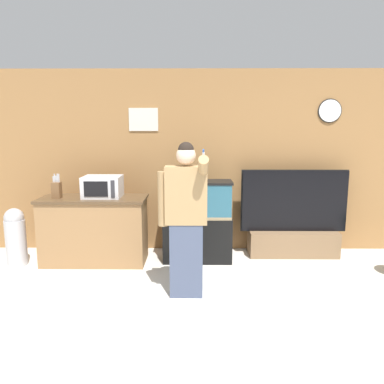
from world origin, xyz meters
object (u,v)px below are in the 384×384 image
Objects in this scene: counter_island at (95,230)px; microwave at (103,187)px; knife_block at (57,189)px; trash_bin at (15,236)px; person_standing at (185,218)px; tv_on_stand at (293,231)px; aquarium_on_stand at (197,221)px.

microwave is at bearing 13.47° from counter_island.
knife_block reaches higher than trash_bin.
person_standing is (1.70, -0.95, -0.14)m from knife_block.
person_standing is 2.17× the size of trash_bin.
person_standing reaches higher than tv_on_stand.
counter_island is 4.40× the size of knife_block.
trash_bin is (-1.14, -0.14, -0.63)m from microwave.
counter_island is at bearing -173.53° from tv_on_stand.
counter_island is at bearing 141.40° from person_standing.
person_standing is at bearing -138.82° from tv_on_stand.
knife_block is at bearing 7.03° from trash_bin.
knife_block is at bearing 150.83° from person_standing.
trash_bin is at bearing -175.31° from aquarium_on_stand.
microwave is 1.34m from aquarium_on_stand.
aquarium_on_stand is at bearing 82.90° from person_standing.
counter_island is 1.27× the size of aquarium_on_stand.
counter_island is 0.84× the size of person_standing.
person_standing is 2.47m from trash_bin.
tv_on_stand is 1.95× the size of trash_bin.
aquarium_on_stand is (1.38, 0.08, 0.10)m from counter_island.
trash_bin is (-0.56, -0.07, -0.61)m from knife_block.
aquarium_on_stand is at bearing 3.53° from counter_island.
tv_on_stand is 0.90× the size of person_standing.
tv_on_stand reaches higher than trash_bin.
knife_block is 3.27m from tv_on_stand.
person_standing reaches higher than aquarium_on_stand.
knife_block is 0.41× the size of trash_bin.
trash_bin is at bearing -173.59° from tv_on_stand.
counter_island is at bearing 5.31° from knife_block.
aquarium_on_stand is at bearing -170.59° from tv_on_stand.
tv_on_stand is at bearing 9.41° from aquarium_on_stand.
microwave is 0.33× the size of tv_on_stand.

